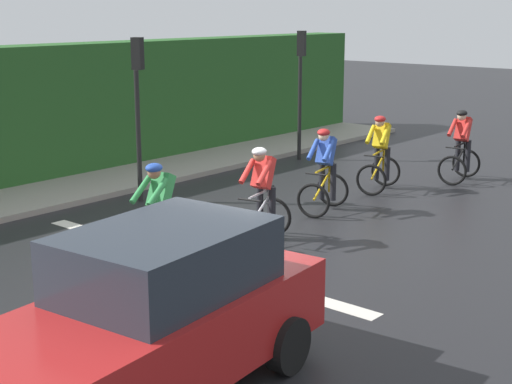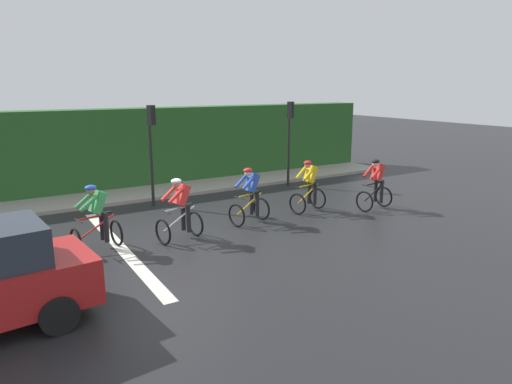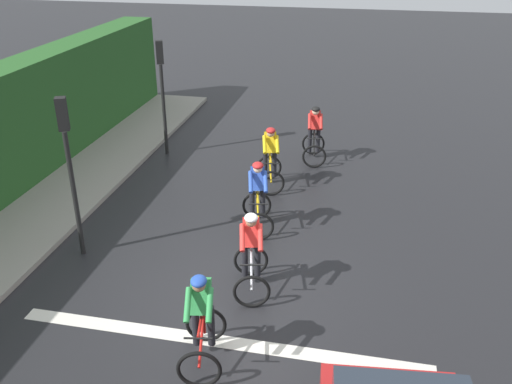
{
  "view_description": "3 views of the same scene",
  "coord_description": "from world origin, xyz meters",
  "px_view_note": "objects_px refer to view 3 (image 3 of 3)",
  "views": [
    {
      "loc": [
        8.29,
        -9.38,
        3.9
      ],
      "look_at": [
        -0.07,
        0.36,
        0.8
      ],
      "focal_mm": 53.41,
      "sensor_mm": 36.0,
      "label": 1
    },
    {
      "loc": [
        11.02,
        -4.09,
        3.98
      ],
      "look_at": [
        0.95,
        2.03,
        1.21
      ],
      "focal_mm": 32.1,
      "sensor_mm": 36.0,
      "label": 2
    },
    {
      "loc": [
        2.09,
        -8.26,
        6.23
      ],
      "look_at": [
        -0.04,
        1.87,
        1.22
      ],
      "focal_mm": 38.73,
      "sensor_mm": 36.0,
      "label": 3
    }
  ],
  "objects_px": {
    "cyclist_lead": "(314,135)",
    "traffic_light_far_junction": "(162,81)",
    "cyclist_fourth": "(251,253)",
    "cyclist_mid": "(258,197)",
    "traffic_light_near_crossing": "(68,154)",
    "cyclist_second": "(270,158)",
    "cyclist_trailing": "(202,321)"
  },
  "relations": [
    {
      "from": "cyclist_lead",
      "to": "cyclist_fourth",
      "type": "bearing_deg",
      "value": -93.63
    },
    {
      "from": "cyclist_lead",
      "to": "cyclist_mid",
      "type": "xyz_separation_m",
      "value": [
        -0.78,
        -4.28,
        0.0
      ]
    },
    {
      "from": "cyclist_second",
      "to": "traffic_light_far_junction",
      "type": "bearing_deg",
      "value": 154.04
    },
    {
      "from": "cyclist_fourth",
      "to": "traffic_light_far_junction",
      "type": "relative_size",
      "value": 0.5
    },
    {
      "from": "traffic_light_far_junction",
      "to": "cyclist_mid",
      "type": "bearing_deg",
      "value": -47.47
    },
    {
      "from": "cyclist_mid",
      "to": "cyclist_trailing",
      "type": "bearing_deg",
      "value": -89.57
    },
    {
      "from": "cyclist_second",
      "to": "cyclist_fourth",
      "type": "distance_m",
      "value": 4.61
    },
    {
      "from": "cyclist_second",
      "to": "traffic_light_near_crossing",
      "type": "height_order",
      "value": "traffic_light_near_crossing"
    },
    {
      "from": "traffic_light_near_crossing",
      "to": "cyclist_second",
      "type": "bearing_deg",
      "value": 50.76
    },
    {
      "from": "cyclist_lead",
      "to": "traffic_light_far_junction",
      "type": "bearing_deg",
      "value": -175.84
    },
    {
      "from": "cyclist_trailing",
      "to": "traffic_light_far_junction",
      "type": "xyz_separation_m",
      "value": [
        -3.66,
        8.32,
        1.43
      ]
    },
    {
      "from": "cyclist_mid",
      "to": "traffic_light_near_crossing",
      "type": "distance_m",
      "value": 4.08
    },
    {
      "from": "cyclist_lead",
      "to": "traffic_light_near_crossing",
      "type": "bearing_deg",
      "value": -124.79
    },
    {
      "from": "traffic_light_near_crossing",
      "to": "traffic_light_far_junction",
      "type": "relative_size",
      "value": 1.0
    },
    {
      "from": "cyclist_lead",
      "to": "cyclist_mid",
      "type": "distance_m",
      "value": 4.35
    },
    {
      "from": "cyclist_fourth",
      "to": "cyclist_trailing",
      "type": "relative_size",
      "value": 1.0
    },
    {
      "from": "traffic_light_near_crossing",
      "to": "cyclist_mid",
      "type": "bearing_deg",
      "value": 27.13
    },
    {
      "from": "cyclist_mid",
      "to": "traffic_light_far_junction",
      "type": "relative_size",
      "value": 0.5
    },
    {
      "from": "cyclist_mid",
      "to": "cyclist_fourth",
      "type": "distance_m",
      "value": 2.36
    },
    {
      "from": "cyclist_fourth",
      "to": "cyclist_mid",
      "type": "bearing_deg",
      "value": 98.86
    },
    {
      "from": "cyclist_lead",
      "to": "cyclist_fourth",
      "type": "relative_size",
      "value": 1.0
    },
    {
      "from": "cyclist_lead",
      "to": "cyclist_fourth",
      "type": "height_order",
      "value": "same"
    },
    {
      "from": "cyclist_lead",
      "to": "traffic_light_far_junction",
      "type": "xyz_separation_m",
      "value": [
        -4.41,
        -0.32,
        1.43
      ]
    },
    {
      "from": "cyclist_second",
      "to": "traffic_light_far_junction",
      "type": "relative_size",
      "value": 0.5
    },
    {
      "from": "traffic_light_far_junction",
      "to": "cyclist_lead",
      "type": "bearing_deg",
      "value": 4.16
    },
    {
      "from": "cyclist_fourth",
      "to": "cyclist_second",
      "type": "bearing_deg",
      "value": 96.2
    },
    {
      "from": "cyclist_second",
      "to": "traffic_light_far_junction",
      "type": "xyz_separation_m",
      "value": [
        -3.5,
        1.7,
        1.43
      ]
    },
    {
      "from": "cyclist_lead",
      "to": "cyclist_trailing",
      "type": "distance_m",
      "value": 8.67
    },
    {
      "from": "cyclist_mid",
      "to": "cyclist_lead",
      "type": "bearing_deg",
      "value": 79.65
    },
    {
      "from": "cyclist_mid",
      "to": "cyclist_second",
      "type": "bearing_deg",
      "value": 93.44
    },
    {
      "from": "cyclist_fourth",
      "to": "traffic_light_far_junction",
      "type": "height_order",
      "value": "traffic_light_far_junction"
    },
    {
      "from": "cyclist_lead",
      "to": "traffic_light_far_junction",
      "type": "distance_m",
      "value": 4.65
    }
  ]
}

